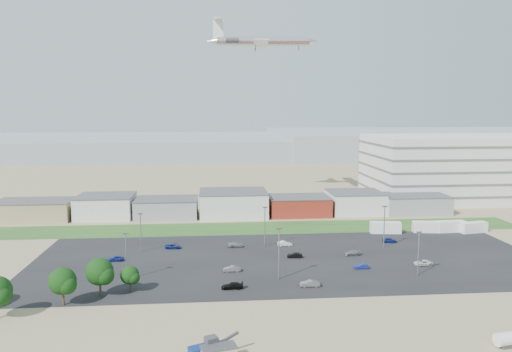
{
  "coord_description": "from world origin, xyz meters",
  "views": [
    {
      "loc": [
        -12.81,
        -93.24,
        35.14
      ],
      "look_at": [
        -2.67,
        22.0,
        19.73
      ],
      "focal_mm": 35.0,
      "sensor_mm": 36.0,
      "label": 1
    }
  ],
  "objects": [
    {
      "name": "parked_car_3",
      "position": [
        -9.18,
        1.56,
        0.63
      ],
      "size": [
        4.34,
        1.79,
        1.25
      ],
      "primitive_type": "imported",
      "rotation": [
        0.0,
        0.0,
        -1.56
      ],
      "color": "black",
      "rests_on": "ground"
    },
    {
      "name": "tree_mid",
      "position": [
        -40.02,
        -3.99,
        3.95
      ],
      "size": [
        5.27,
        5.27,
        7.9
      ],
      "primitive_type": null,
      "color": "black",
      "rests_on": "ground"
    },
    {
      "name": "ground",
      "position": [
        0.0,
        0.0,
        0.0
      ],
      "size": [
        700.0,
        700.0,
        0.0
      ],
      "primitive_type": "plane",
      "color": "#8A7B58",
      "rests_on": "ground"
    },
    {
      "name": "box_trailer_a",
      "position": [
        36.47,
        42.69,
        1.61
      ],
      "size": [
        8.9,
        3.88,
        3.23
      ],
      "primitive_type": null,
      "rotation": [
        0.0,
        0.0,
        -0.14
      ],
      "color": "silver",
      "rests_on": "ground"
    },
    {
      "name": "airliner",
      "position": [
        6.87,
        99.54,
        60.83
      ],
      "size": [
        44.08,
        31.27,
        12.58
      ],
      "primitive_type": null,
      "rotation": [
        0.0,
        0.0,
        -0.05
      ],
      "color": "silver"
    },
    {
      "name": "box_trailer_b",
      "position": [
        48.91,
        42.63,
        1.56
      ],
      "size": [
        8.55,
        3.6,
        3.11
      ],
      "primitive_type": null,
      "rotation": [
        0.0,
        0.0,
        -0.12
      ],
      "color": "silver",
      "rests_on": "ground"
    },
    {
      "name": "parked_car_5",
      "position": [
        -35.61,
        22.12,
        0.63
      ],
      "size": [
        3.79,
        1.77,
        1.25
      ],
      "primitive_type": "imported",
      "rotation": [
        0.0,
        0.0,
        -1.49
      ],
      "color": "navy",
      "rests_on": "ground"
    },
    {
      "name": "tree_near",
      "position": [
        -29.04,
        1.78,
        2.92
      ],
      "size": [
        3.89,
        3.89,
        5.84
      ],
      "primitive_type": null,
      "color": "black",
      "rests_on": "ground"
    },
    {
      "name": "grass_strip",
      "position": [
        0.0,
        52.0,
        0.01
      ],
      "size": [
        160.0,
        16.0,
        0.02
      ],
      "primitive_type": "cube",
      "color": "#254D1C",
      "rests_on": "ground"
    },
    {
      "name": "lightpole_front_m",
      "position": [
        0.73,
        6.34,
        5.47
      ],
      "size": [
        1.29,
        0.54,
        10.95
      ],
      "primitive_type": null,
      "color": "slate",
      "rests_on": "ground"
    },
    {
      "name": "parked_car_13",
      "position": [
        6.36,
        1.5,
        0.65
      ],
      "size": [
        4.03,
        1.57,
        1.31
      ],
      "primitive_type": "imported",
      "rotation": [
        0.0,
        0.0,
        -1.62
      ],
      "color": "#595B5E",
      "rests_on": "ground"
    },
    {
      "name": "parked_car_6",
      "position": [
        -7.1,
        31.64,
        0.6
      ],
      "size": [
        4.25,
        1.94,
        1.21
      ],
      "primitive_type": "imported",
      "rotation": [
        0.0,
        0.0,
        1.51
      ],
      "color": "#A5A5AA",
      "rests_on": "ground"
    },
    {
      "name": "parking_garage",
      "position": [
        90.0,
        95.0,
        12.5
      ],
      "size": [
        80.0,
        40.0,
        25.0
      ],
      "primitive_type": "cube",
      "color": "silver",
      "rests_on": "ground"
    },
    {
      "name": "lightpole_front_r",
      "position": [
        30.62,
        6.18,
        4.77
      ],
      "size": [
        1.12,
        0.47,
        9.54
      ],
      "primitive_type": null,
      "color": "slate",
      "rests_on": "ground"
    },
    {
      "name": "parked_car_4",
      "position": [
        -8.84,
        12.2,
        0.62
      ],
      "size": [
        3.81,
        1.41,
        1.24
      ],
      "primitive_type": "imported",
      "rotation": [
        0.0,
        0.0,
        -1.6
      ],
      "color": "#595B5E",
      "rests_on": "ground"
    },
    {
      "name": "telehandler",
      "position": [
        -14.05,
        -26.26,
        1.59
      ],
      "size": [
        8.02,
        5.45,
        3.19
      ],
      "primitive_type": null,
      "rotation": [
        0.0,
        0.0,
        0.42
      ],
      "color": "navy",
      "rests_on": "ground"
    },
    {
      "name": "building_row",
      "position": [
        -17.0,
        71.0,
        4.0
      ],
      "size": [
        170.0,
        20.0,
        8.0
      ],
      "primitive_type": null,
      "color": "silver",
      "rests_on": "ground"
    },
    {
      "name": "parked_car_12",
      "position": [
        20.78,
        21.86,
        0.57
      ],
      "size": [
        4.01,
        1.78,
        1.14
      ],
      "primitive_type": "imported",
      "rotation": [
        0.0,
        0.0,
        -1.53
      ],
      "color": "#A5A5AA",
      "rests_on": "ground"
    },
    {
      "name": "lightpole_front_l",
      "position": [
        -30.81,
        8.89,
        4.95
      ],
      "size": [
        1.16,
        0.49,
        9.9
      ],
      "primitive_type": null,
      "color": "slate",
      "rests_on": "ground"
    },
    {
      "name": "lightpole_back_r",
      "position": [
        30.87,
        28.17,
        5.39
      ],
      "size": [
        1.27,
        0.53,
        10.78
      ],
      "primitive_type": null,
      "color": "slate",
      "rests_on": "ground"
    },
    {
      "name": "parked_car_0",
      "position": [
        34.62,
        12.71,
        0.6
      ],
      "size": [
        4.4,
        2.2,
        1.2
      ],
      "primitive_type": "imported",
      "rotation": [
        0.0,
        0.0,
        -1.52
      ],
      "color": "silver",
      "rests_on": "ground"
    },
    {
      "name": "parking_lot",
      "position": [
        5.0,
        20.0,
        0.01
      ],
      "size": [
        120.0,
        50.0,
        0.01
      ],
      "primitive_type": "cube",
      "color": "black",
      "rests_on": "ground"
    },
    {
      "name": "hills_backdrop",
      "position": [
        40.0,
        315.0,
        4.5
      ],
      "size": [
        700.0,
        200.0,
        9.0
      ],
      "primitive_type": null,
      "color": "gray",
      "rests_on": "ground"
    },
    {
      "name": "tree_right",
      "position": [
        -34.32,
        0.02,
        4.18
      ],
      "size": [
        5.58,
        5.58,
        8.37
      ],
      "primitive_type": null,
      "color": "black",
      "rests_on": "ground"
    },
    {
      "name": "lightpole_back_m",
      "position": [
        0.45,
        31.36,
        5.24
      ],
      "size": [
        1.23,
        0.51,
        10.48
      ],
      "primitive_type": null,
      "color": "slate",
      "rests_on": "ground"
    },
    {
      "name": "parked_car_9",
      "position": [
        -23.08,
        31.75,
        0.56
      ],
      "size": [
        4.17,
        2.18,
        1.12
      ],
      "primitive_type": "imported",
      "rotation": [
        0.0,
        0.0,
        1.49
      ],
      "color": "navy",
      "rests_on": "ground"
    },
    {
      "name": "parked_car_1",
      "position": [
        19.97,
        11.62,
        0.56
      ],
      "size": [
        3.39,
        1.18,
        1.12
      ],
      "primitive_type": "imported",
      "rotation": [
        0.0,
        0.0,
        -1.57
      ],
      "color": "navy",
      "rests_on": "ground"
    },
    {
      "name": "parked_car_8",
      "position": [
        34.1,
        32.65,
        0.64
      ],
      "size": [
        3.83,
        1.69,
        1.28
      ],
      "primitive_type": "imported",
      "rotation": [
        0.0,
        0.0,
        1.52
      ],
      "color": "navy",
      "rests_on": "ground"
    },
    {
      "name": "parked_car_11",
      "position": [
        5.75,
        31.84,
        0.63
      ],
      "size": [
        3.82,
        1.4,
        1.25
      ],
      "primitive_type": "imported",
      "rotation": [
        0.0,
        0.0,
        1.55
      ],
      "color": "silver",
      "rests_on": "ground"
    },
    {
      "name": "lightpole_back_l",
      "position": [
        -30.7,
        29.41,
        4.88
      ],
      "size": [
        1.15,
        0.48,
        9.77
      ],
      "primitive_type": null,
      "color": "slate",
      "rests_on": "ground"
    },
    {
      "name": "box_trailer_c",
      "position": [
        55.79,
        42.41,
        1.59
      ],
      "size": [
        8.68,
        3.27,
        3.19
      ],
      "primitive_type": null,
      "rotation": [
        0.0,
        0.0,
        0.07
      ],
      "color": "silver",
      "rests_on": "ground"
    },
    {
      "name": "parked_car_7",
      "position": [
        6.55,
        21.13,
        0.6
      ],
      "size": [
        3.73,
        1.55,
        1.2
      ],
      "primitive_type": "imported",
      "rotation": [
        0.0,
        0.0,
        -1.65
      ],
      "color": "black",
      "rests_on": "ground"
    },
    {
      "name": "box_trailer_d",
      "position": [
        62.01,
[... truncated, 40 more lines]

